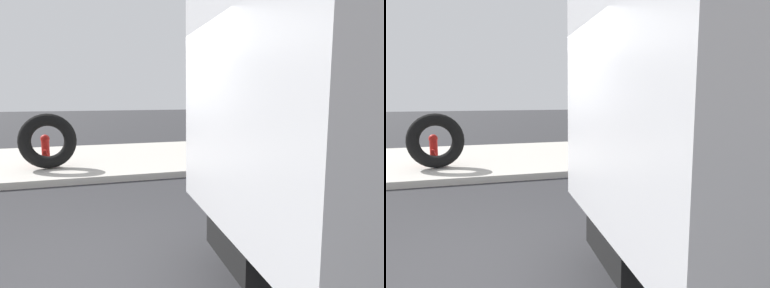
{
  "view_description": "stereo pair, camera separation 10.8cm",
  "coord_description": "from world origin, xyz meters",
  "views": [
    {
      "loc": [
        -0.01,
        -3.6,
        1.89
      ],
      "look_at": [
        1.97,
        2.82,
        0.94
      ],
      "focal_mm": 32.91,
      "sensor_mm": 36.0,
      "label": 1
    },
    {
      "loc": [
        0.09,
        -3.63,
        1.89
      ],
      "look_at": [
        1.97,
        2.82,
        0.94
      ],
      "focal_mm": 32.91,
      "sensor_mm": 36.0,
      "label": 2
    }
  ],
  "objects": [
    {
      "name": "fire_hydrant",
      "position": [
        -0.94,
        5.63,
        0.56
      ],
      "size": [
        0.22,
        0.49,
        0.77
      ],
      "color": "red",
      "rests_on": "sidewalk_curb"
    },
    {
      "name": "bare_tree",
      "position": [
        4.75,
        6.29,
        3.26
      ],
      "size": [
        1.59,
        1.56,
        5.87
      ],
      "color": "#4C3823",
      "rests_on": "sidewalk_curb"
    },
    {
      "name": "sidewalk_curb",
      "position": [
        0.0,
        6.5,
        0.07
      ],
      "size": [
        36.0,
        5.0,
        0.15
      ],
      "primitive_type": "cube",
      "color": "#BCB7AD",
      "rests_on": "ground"
    },
    {
      "name": "ground_plane",
      "position": [
        0.0,
        0.0,
        0.0
      ],
      "size": [
        80.0,
        80.0,
        0.0
      ],
      "primitive_type": "plane",
      "color": "#2D2D30"
    },
    {
      "name": "loose_tire",
      "position": [
        -0.84,
        5.23,
        0.81
      ],
      "size": [
        1.33,
        0.46,
        1.31
      ],
      "primitive_type": "torus",
      "rotation": [
        1.53,
        0.0,
        0.09
      ],
      "color": "black",
      "rests_on": "sidewalk_curb"
    }
  ]
}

